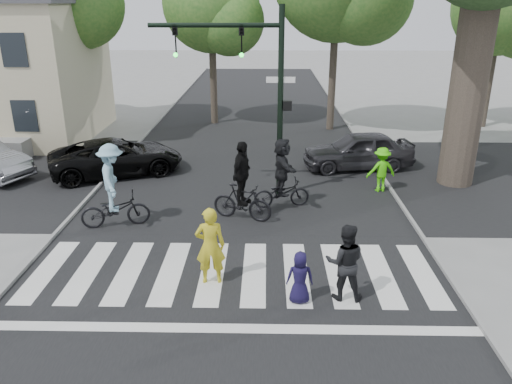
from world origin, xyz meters
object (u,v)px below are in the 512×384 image
Objects in this scene: car_grey at (358,150)px; pedestrian_adult at (345,262)px; pedestrian_woman at (210,246)px; cyclist_mid at (242,188)px; traffic_signal at (253,76)px; cyclist_left at (113,192)px; cyclist_right at (282,177)px; car_suv at (117,157)px; pedestrian_child at (300,278)px.

pedestrian_adult is at bearing -19.63° from car_grey.
cyclist_mid reaches higher than pedestrian_woman.
traffic_signal is 5.85m from car_grey.
cyclist_left is (-3.05, 3.01, 0.13)m from pedestrian_woman.
cyclist_right is 0.46× the size of car_suv.
car_grey is at bearing 49.65° from cyclist_mid.
car_grey is (4.78, 8.54, -0.21)m from pedestrian_woman.
pedestrian_adult is at bearing -71.34° from traffic_signal.
pedestrian_child is 0.68× the size of pedestrian_adult.
pedestrian_woman is 8.79m from car_suv.
pedestrian_woman is at bearing -98.78° from cyclist_mid.
pedestrian_child is 9.73m from car_grey.
cyclist_left is 0.51× the size of car_suv.
traffic_signal is 3.23m from cyclist_right.
car_suv is (-6.28, 8.43, 0.08)m from pedestrian_child.
cyclist_mid is 6.36m from car_suv.
pedestrian_child is at bearing 152.90° from pedestrian_woman.
pedestrian_woman is at bearing -44.62° from cyclist_left.
pedestrian_adult is 5.29m from cyclist_right.
pedestrian_adult is at bearing -169.62° from pedestrian_child.
pedestrian_woman is 0.76× the size of cyclist_left.
pedestrian_child is 0.53× the size of cyclist_right.
cyclist_left is 4.83m from car_suv.
traffic_signal is 3.59m from cyclist_mid.
car_grey is (4.23, 4.98, -0.26)m from cyclist_mid.
pedestrian_child is 10.51m from car_suv.
car_suv is at bearing 158.48° from traffic_signal.
pedestrian_adult is 0.71× the size of cyclist_left.
cyclist_right is (-1.20, 5.15, 0.12)m from pedestrian_adult.
car_suv is 1.14× the size of car_grey.
cyclist_right is at bearing -116.54° from pedestrian_woman.
traffic_signal is 3.25× the size of pedestrian_woman.
cyclist_mid is at bearing -97.81° from traffic_signal.
cyclist_mid is (-0.28, -2.07, -2.92)m from traffic_signal.
cyclist_mid is at bearing -140.04° from cyclist_right.
cyclist_left is 1.09× the size of cyclist_right.
cyclist_left is (-5.98, 3.61, 0.19)m from pedestrian_adult.
traffic_signal reaches higher than pedestrian_child.
car_grey is at bearing 36.43° from traffic_signal.
cyclist_right is at bearing -45.58° from car_grey.
pedestrian_child is at bearing -87.46° from cyclist_right.
pedestrian_adult is at bearing -31.09° from cyclist_left.
car_grey is (3.95, 2.91, -3.19)m from traffic_signal.
pedestrian_woman reaches higher than pedestrian_child.
traffic_signal is 1.25× the size of car_suv.
car_suv is (-4.86, 4.09, -0.31)m from cyclist_mid.
pedestrian_child is 0.48× the size of cyclist_left.
car_suv reaches higher than pedestrian_child.
pedestrian_adult is (2.10, -6.22, -3.03)m from traffic_signal.
car_grey is (3.04, 3.98, -0.28)m from cyclist_right.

